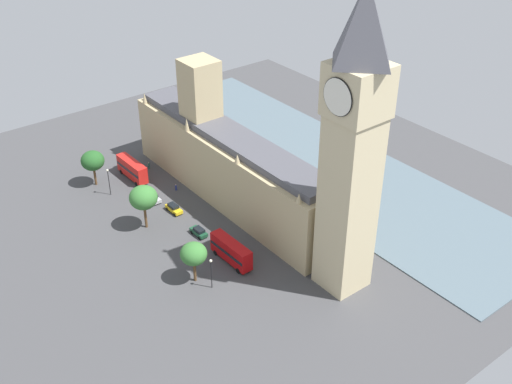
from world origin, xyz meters
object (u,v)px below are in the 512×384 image
pedestrian_midblock (149,165)px  plane_tree_trailing (93,161)px  double_decker_bus_leading (132,169)px  street_lamp_slot_10 (211,268)px  parliament_building (227,162)px  plane_tree_corner (194,254)px  pedestrian_under_trees (176,187)px  car_silver_kerbside (153,197)px  plane_tree_far_end (143,198)px  car_yellow_cab_by_river_gate (174,208)px  double_decker_bus_opposite_hall (231,251)px  car_dark_green_near_tower (199,232)px  clock_tower (353,143)px  street_lamp_slot_11 (108,177)px

pedestrian_midblock → plane_tree_trailing: plane_tree_trailing is taller
double_decker_bus_leading → street_lamp_slot_10: street_lamp_slot_10 is taller
parliament_building → plane_tree_corner: bearing=42.3°
pedestrian_midblock → pedestrian_under_trees: bearing=135.5°
car_silver_kerbside → street_lamp_slot_10: street_lamp_slot_10 is taller
plane_tree_corner → plane_tree_far_end: (-1.51, -21.30, 1.13)m
car_yellow_cab_by_river_gate → pedestrian_midblock: (-5.45, -20.59, -0.14)m
double_decker_bus_opposite_hall → car_dark_green_near_tower: bearing=-90.9°
plane_tree_trailing → car_silver_kerbside: bearing=116.2°
car_dark_green_near_tower → pedestrian_midblock: bearing=77.3°
double_decker_bus_leading → plane_tree_trailing: size_ratio=1.20×
pedestrian_midblock → clock_tower: bearing=142.9°
double_decker_bus_opposite_hall → plane_tree_far_end: 22.65m
pedestrian_under_trees → plane_tree_trailing: bearing=-8.2°
car_dark_green_near_tower → street_lamp_slot_10: size_ratio=0.66×
pedestrian_under_trees → plane_tree_trailing: (13.71, -13.91, 5.76)m
clock_tower → double_decker_bus_leading: size_ratio=5.43×
car_dark_green_near_tower → double_decker_bus_opposite_hall: double_decker_bus_opposite_hall is taller
plane_tree_trailing → plane_tree_far_end: (-0.68, 22.91, 0.98)m
double_decker_bus_leading → street_lamp_slot_11: street_lamp_slot_11 is taller
car_dark_green_near_tower → car_yellow_cab_by_river_gate: bearing=85.1°
car_silver_kerbside → car_dark_green_near_tower: same height
clock_tower → street_lamp_slot_11: bearing=-70.1°
plane_tree_corner → plane_tree_trailing: (-0.82, -44.21, 0.15)m
pedestrian_midblock → street_lamp_slot_10: street_lamp_slot_10 is taller
double_decker_bus_leading → plane_tree_corner: 42.56m
clock_tower → plane_tree_far_end: size_ratio=5.72×
street_lamp_slot_10 → pedestrian_under_trees: bearing=-111.2°
plane_tree_corner → plane_tree_trailing: size_ratio=0.97×
pedestrian_under_trees → plane_tree_far_end: bearing=71.9°
pedestrian_midblock → plane_tree_corner: bearing=117.7°
double_decker_bus_leading → car_yellow_cab_by_river_gate: (-0.08, 18.61, -1.75)m
clock_tower → street_lamp_slot_10: 35.02m
car_dark_green_near_tower → pedestrian_under_trees: 19.31m
car_dark_green_near_tower → pedestrian_midblock: car_dark_green_near_tower is taller
parliament_building → pedestrian_under_trees: size_ratio=40.63×
parliament_building → pedestrian_midblock: size_ratio=37.81×
car_yellow_cab_by_river_gate → car_dark_green_near_tower: 10.92m
parliament_building → plane_tree_far_end: (21.25, -0.61, -1.62)m
car_silver_kerbside → plane_tree_trailing: plane_tree_trailing is taller
car_silver_kerbside → parliament_building: bearing=149.3°
clock_tower → car_dark_green_near_tower: (12.82, -29.26, -28.78)m
plane_tree_corner → street_lamp_slot_11: bearing=-92.2°
clock_tower → plane_tree_corner: bearing=-38.9°
street_lamp_slot_10 → car_silver_kerbside: bearing=-101.3°
car_yellow_cab_by_river_gate → double_decker_bus_opposite_hall: size_ratio=0.44×
double_decker_bus_leading → car_dark_green_near_tower: bearing=87.6°
clock_tower → street_lamp_slot_10: clock_tower is taller
parliament_building → pedestrian_midblock: 25.44m
clock_tower → plane_tree_trailing: clock_tower is taller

